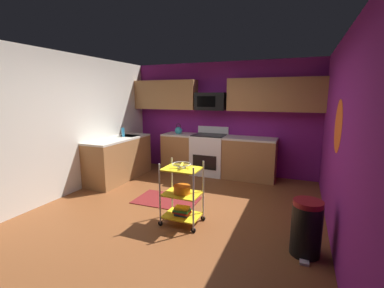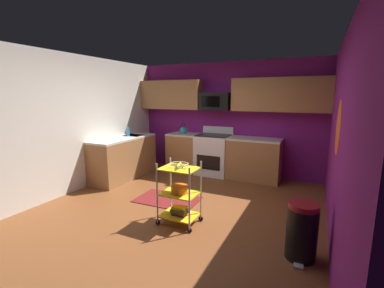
% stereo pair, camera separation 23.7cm
% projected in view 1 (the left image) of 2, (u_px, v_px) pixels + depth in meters
% --- Properties ---
extents(floor, '(4.40, 4.80, 0.04)m').
position_uv_depth(floor, '(178.00, 210.00, 4.32)').
color(floor, brown).
rests_on(floor, ground).
extents(wall_back, '(4.52, 0.06, 2.60)m').
position_uv_depth(wall_back, '(222.00, 118.00, 6.29)').
color(wall_back, '#751970').
rests_on(wall_back, ground).
extents(wall_left, '(0.06, 4.80, 2.60)m').
position_uv_depth(wall_left, '(70.00, 125.00, 4.92)').
color(wall_left, silver).
rests_on(wall_left, ground).
extents(wall_right, '(0.06, 4.80, 2.60)m').
position_uv_depth(wall_right, '(341.00, 140.00, 3.24)').
color(wall_right, '#751970').
rests_on(wall_right, ground).
extents(wall_flower_decal, '(0.00, 0.68, 0.68)m').
position_uv_depth(wall_flower_decal, '(338.00, 126.00, 3.34)').
color(wall_flower_decal, '#E5591E').
extents(counter_run, '(3.52, 2.26, 0.92)m').
position_uv_depth(counter_run, '(180.00, 156.00, 6.02)').
color(counter_run, '#9E6B3D').
rests_on(counter_run, ground).
extents(oven_range, '(0.76, 0.65, 1.10)m').
position_uv_depth(oven_range, '(209.00, 154.00, 6.22)').
color(oven_range, white).
rests_on(oven_range, ground).
extents(upper_cabinets, '(4.40, 0.33, 0.70)m').
position_uv_depth(upper_cabinets, '(221.00, 95.00, 6.00)').
color(upper_cabinets, '#9E6B3D').
extents(microwave, '(0.70, 0.39, 0.40)m').
position_uv_depth(microwave, '(211.00, 101.00, 6.09)').
color(microwave, black).
extents(rolling_cart, '(0.58, 0.40, 0.91)m').
position_uv_depth(rolling_cart, '(182.00, 194.00, 3.77)').
color(rolling_cart, silver).
rests_on(rolling_cart, ground).
extents(fruit_bowl, '(0.27, 0.27, 0.07)m').
position_uv_depth(fruit_bowl, '(182.00, 165.00, 3.70)').
color(fruit_bowl, silver).
rests_on(fruit_bowl, rolling_cart).
extents(mixing_bowl_large, '(0.25, 0.25, 0.11)m').
position_uv_depth(mixing_bowl_large, '(182.00, 189.00, 3.76)').
color(mixing_bowl_large, orange).
rests_on(mixing_bowl_large, rolling_cart).
extents(book_stack, '(0.25, 0.17, 0.12)m').
position_uv_depth(book_stack, '(182.00, 211.00, 3.82)').
color(book_stack, '#1E4C8C').
rests_on(book_stack, rolling_cart).
extents(kettle, '(0.21, 0.18, 0.26)m').
position_uv_depth(kettle, '(179.00, 130.00, 6.41)').
color(kettle, teal).
rests_on(kettle, counter_run).
extents(dish_soap_bottle, '(0.06, 0.06, 0.20)m').
position_uv_depth(dish_soap_bottle, '(123.00, 132.00, 5.92)').
color(dish_soap_bottle, '#2D8CBF').
rests_on(dish_soap_bottle, counter_run).
extents(trash_can, '(0.34, 0.42, 0.66)m').
position_uv_depth(trash_can, '(306.00, 228.00, 3.05)').
color(trash_can, black).
rests_on(trash_can, ground).
extents(floor_rug, '(1.12, 0.73, 0.01)m').
position_uv_depth(floor_rug, '(167.00, 200.00, 4.68)').
color(floor_rug, maroon).
rests_on(floor_rug, ground).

